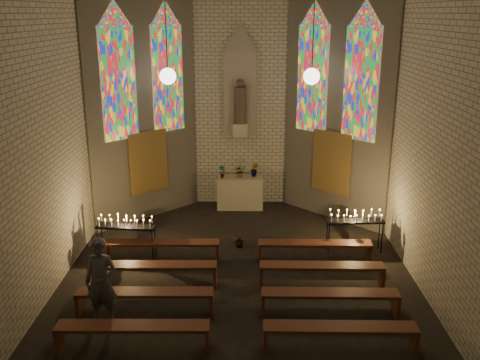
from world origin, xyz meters
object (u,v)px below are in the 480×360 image
Objects in this scene: aisle_flower_pot at (239,240)px; votive_stand_left at (126,224)px; votive_stand_right at (355,218)px; visitor at (101,282)px; altar at (240,192)px.

votive_stand_left is (-2.76, -0.67, 0.71)m from aisle_flower_pot.
visitor is (-5.52, -3.32, -0.02)m from votive_stand_right.
votive_stand_left reaches higher than altar.
visitor reaches higher than votive_stand_left.
aisle_flower_pot is at bearing -89.82° from altar.
votive_stand_left is (-2.75, -3.58, 0.41)m from altar.
visitor is (-2.60, -6.47, 0.38)m from altar.
votive_stand_right is (2.91, -0.23, 0.70)m from aisle_flower_pot.
votive_stand_right is 6.44m from visitor.
altar is 2.93m from aisle_flower_pot.
votive_stand_left is 1.03× the size of votive_stand_right.
votive_stand_left is 5.68m from votive_stand_right.
altar is at bearing 90.18° from aisle_flower_pot.
votive_stand_left is at bearing -177.76° from votive_stand_right.
aisle_flower_pot is 2.93m from votive_stand_left.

